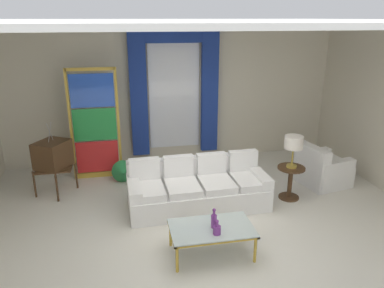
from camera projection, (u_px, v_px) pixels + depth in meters
ground_plane at (202, 226)px, 5.72m from camera, size 16.00×16.00×0.00m
wall_rear at (172, 93)px, 8.07m from camera, size 8.00×0.12×3.00m
ceiling_slab at (192, 21)px, 5.48m from camera, size 8.00×7.60×0.04m
curtained_window at (175, 84)px, 7.84m from camera, size 2.00×0.17×2.70m
couch_white_long at (197, 188)px, 6.29m from camera, size 2.36×0.98×0.86m
coffee_table at (212, 230)px, 4.94m from camera, size 1.12×0.67×0.41m
bottle_blue_decanter at (217, 229)px, 4.76m from camera, size 0.10×0.10×0.21m
bottle_crystal_tall at (214, 220)px, 4.89m from camera, size 0.08×0.08×0.29m
vintage_tv at (53, 156)px, 6.60m from camera, size 0.73×0.76×1.35m
armchair_white at (321, 170)px, 7.11m from camera, size 0.96×0.95×0.80m
stained_glass_divider at (95, 127)px, 7.17m from camera, size 0.95×0.05×2.20m
peacock_figurine at (123, 173)px, 7.15m from camera, size 0.44×0.60×0.50m
round_side_table at (290, 180)px, 6.51m from camera, size 0.48×0.48×0.59m
table_lamp_brass at (294, 144)px, 6.30m from camera, size 0.32×0.32×0.57m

